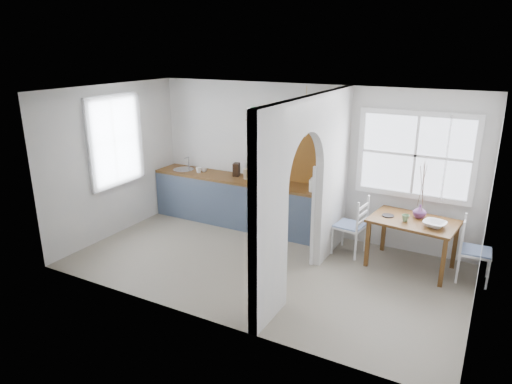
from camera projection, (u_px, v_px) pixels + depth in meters
The scene contains 26 objects.
floor at pixel (263, 266), 6.95m from camera, with size 5.80×3.20×0.01m, color slate.
ceiling at pixel (264, 92), 6.15m from camera, with size 5.80×3.20×0.01m, color #BDBDBD.
walls at pixel (263, 184), 6.55m from camera, with size 5.81×3.21×2.60m.
partition at pixel (311, 180), 6.23m from camera, with size 0.12×3.20×2.60m.
kitchen_window at pixel (114, 141), 7.74m from camera, with size 0.10×1.16×1.50m, color white, non-canonical shape.
nook_window at pixel (415, 156), 6.95m from camera, with size 1.76×0.10×1.30m, color white, non-canonical shape.
counter at pixel (242, 201), 8.43m from camera, with size 3.50×0.60×0.90m.
sink at pixel (183, 170), 8.86m from camera, with size 0.40×0.40×0.02m, color #B0B3BC.
backsplash at pixel (295, 157), 7.94m from camera, with size 1.65×0.03×0.90m, color brown.
shelf at pixel (294, 120), 7.67m from camera, with size 1.75×0.20×0.21m.
pendant_lamp at pixel (305, 132), 7.27m from camera, with size 0.26×0.26×0.16m, color beige.
utensil_rail at pixel (326, 165), 6.98m from camera, with size 0.02×0.02×0.50m, color #B0B3BC.
dining_table at pixel (411, 244), 6.81m from camera, with size 1.21×0.81×0.76m, color #52371B, non-canonical shape.
chair_left at pixel (350, 225), 7.25m from camera, with size 0.44×0.44×0.96m, color silver, non-canonical shape.
chair_right at pixel (476, 251), 6.38m from camera, with size 0.42×0.42×0.92m, color silver, non-canonical shape.
kettle at pixel (313, 185), 7.51m from camera, with size 0.19×0.15×0.23m, color silver, non-canonical shape.
mug_a at pixel (199, 170), 8.62m from camera, with size 0.11×0.11×0.10m, color white.
mug_b at pixel (204, 170), 8.68m from camera, with size 0.11×0.11×0.08m, color white.
knife_block at pixel (236, 170), 8.40m from camera, with size 0.11×0.15×0.24m, color black.
jar at pixel (246, 174), 8.22m from camera, with size 0.11×0.11×0.18m, color #887858.
towel_magenta at pixel (322, 234), 7.42m from camera, with size 0.02×0.03×0.60m, color #A42C51.
towel_orange at pixel (321, 236), 7.39m from camera, with size 0.02×0.03×0.52m, color orange.
bowl at pixel (435, 224), 6.44m from camera, with size 0.31×0.31×0.08m, color white.
table_cup at pixel (405, 218), 6.63m from camera, with size 0.11×0.11×0.10m, color #6A9062.
plate at pixel (388, 216), 6.85m from camera, with size 0.18×0.18×0.01m, color black.
vase at pixel (420, 211), 6.76m from camera, with size 0.19×0.19×0.20m, color #683770.
Camera 1 is at (2.89, -5.56, 3.21)m, focal length 32.00 mm.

